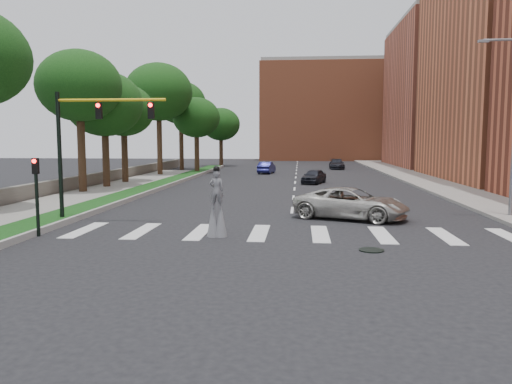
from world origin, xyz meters
name	(u,v)px	position (x,y,z in m)	size (l,w,h in m)	color
ground_plane	(289,238)	(0.00, 0.00, 0.00)	(160.00, 160.00, 0.00)	black
grass_median	(154,186)	(-11.50, 20.00, 0.12)	(2.00, 60.00, 0.25)	#113C12
median_curb	(167,186)	(-10.45, 20.00, 0.14)	(0.20, 60.00, 0.28)	gray
sidewalk_left	(61,201)	(-14.50, 10.00, 0.09)	(4.00, 60.00, 0.18)	gray
sidewalk_right	(438,184)	(12.50, 25.00, 0.09)	(5.00, 90.00, 0.18)	gray
stone_wall	(99,179)	(-17.00, 22.00, 0.55)	(0.50, 56.00, 1.10)	#5A554D
manhole	(371,250)	(3.00, -2.00, 0.02)	(0.90, 0.90, 0.04)	black
building_far	(453,96)	(22.00, 54.00, 10.00)	(16.00, 22.00, 20.00)	#BD5E46
building_backdrop	(329,113)	(6.00, 78.00, 9.00)	(26.00, 14.00, 18.00)	#C7643E
traffic_signal	(84,136)	(-9.78, 3.00, 4.15)	(5.30, 0.23, 6.20)	black
secondary_signal	(37,189)	(-10.30, -0.50, 1.95)	(0.25, 0.21, 3.23)	black
stilt_performer	(217,210)	(-2.96, 0.06, 1.12)	(0.84, 0.53, 2.91)	#322014
suv_crossing	(351,203)	(2.99, 5.21, 0.78)	(2.60, 5.64, 1.57)	beige
car_near	(314,176)	(1.68, 25.06, 0.66)	(1.55, 3.85, 1.31)	black
car_mid	(267,168)	(-3.43, 37.78, 0.67)	(1.42, 4.07, 1.34)	navy
car_far	(337,164)	(5.31, 47.02, 0.67)	(1.87, 4.59, 1.33)	black
tree_2	(79,86)	(-15.38, 15.14, 7.74)	(6.02, 6.02, 10.34)	#322014
tree_3	(123,111)	(-15.17, 23.47, 6.48)	(5.40, 5.40, 8.82)	#322014
tree_4	(159,92)	(-14.70, 33.03, 8.95)	(7.23, 7.23, 12.06)	#322014
tree_5	(181,103)	(-14.90, 43.85, 8.57)	(6.46, 6.46, 11.36)	#322014
tree_6	(196,118)	(-11.64, 37.89, 6.43)	(5.49, 5.49, 8.81)	#322014
tree_7	(221,125)	(-11.14, 52.86, 6.09)	(5.61, 5.61, 8.51)	#322014
tree_8	(104,104)	(-15.13, 19.00, 6.74)	(6.09, 6.09, 9.36)	#322014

